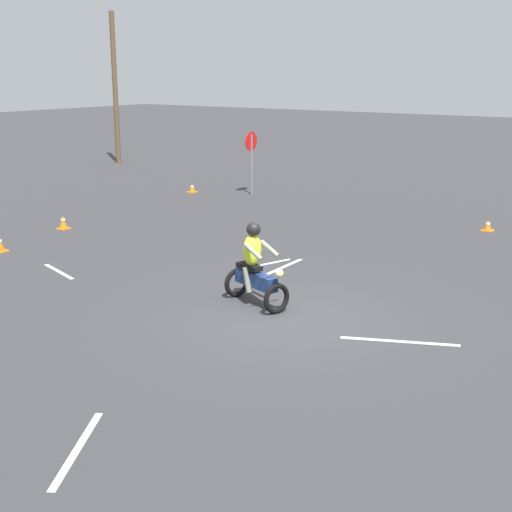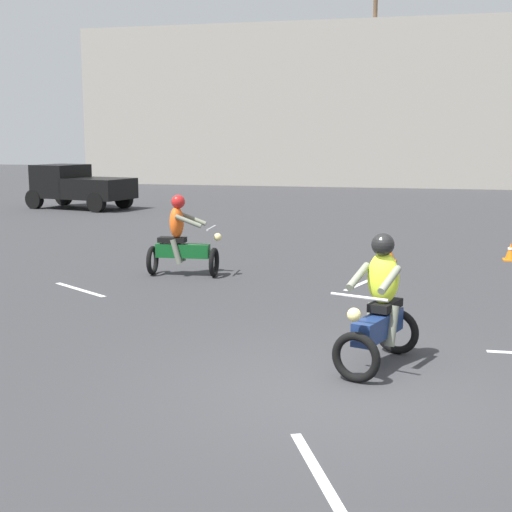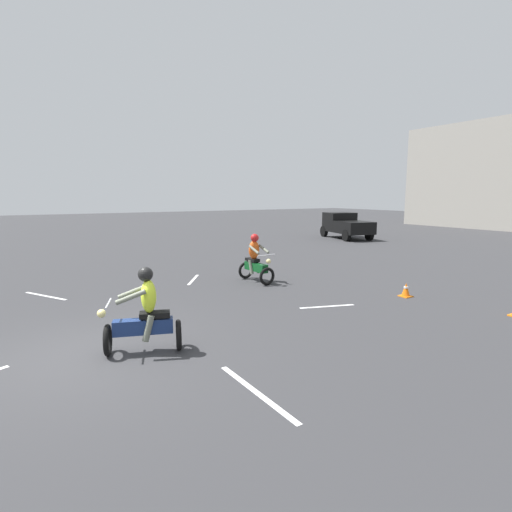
% 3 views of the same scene
% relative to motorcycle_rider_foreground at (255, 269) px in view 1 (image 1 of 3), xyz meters
% --- Properties ---
extents(ground_plane, '(120.00, 120.00, 0.00)m').
position_rel_motorcycle_rider_foreground_xyz_m(ground_plane, '(-0.37, -0.97, -0.73)').
color(ground_plane, '#333335').
extents(motorcycle_rider_foreground, '(1.03, 1.55, 1.66)m').
position_rel_motorcycle_rider_foreground_xyz_m(motorcycle_rider_foreground, '(0.00, 0.00, 0.00)').
color(motorcycle_rider_foreground, black).
rests_on(motorcycle_rider_foreground, ground).
extents(stop_sign, '(0.70, 0.08, 2.30)m').
position_rel_motorcycle_rider_foreground_xyz_m(stop_sign, '(10.45, 7.41, 0.91)').
color(stop_sign, slate).
rests_on(stop_sign, ground).
extents(traffic_cone_near_left, '(0.32, 0.32, 0.41)m').
position_rel_motorcycle_rider_foreground_xyz_m(traffic_cone_near_left, '(2.46, 8.50, -0.53)').
color(traffic_cone_near_left, orange).
rests_on(traffic_cone_near_left, ground).
extents(traffic_cone_near_right, '(0.32, 0.32, 0.32)m').
position_rel_motorcycle_rider_foreground_xyz_m(traffic_cone_near_right, '(9.51, 9.48, -0.57)').
color(traffic_cone_near_right, orange).
rests_on(traffic_cone_near_right, ground).
extents(traffic_cone_mid_center, '(0.32, 0.32, 0.31)m').
position_rel_motorcycle_rider_foreground_xyz_m(traffic_cone_mid_center, '(9.24, -1.75, -0.58)').
color(traffic_cone_mid_center, orange).
rests_on(traffic_cone_mid_center, ground).
extents(traffic_cone_mid_left, '(0.32, 0.32, 0.42)m').
position_rel_motorcycle_rider_foreground_xyz_m(traffic_cone_mid_left, '(-0.25, 7.75, -0.53)').
color(traffic_cone_mid_left, orange).
rests_on(traffic_cone_mid_left, ground).
extents(lane_stripe_e, '(2.11, 0.16, 0.01)m').
position_rel_motorcycle_rider_foreground_xyz_m(lane_stripe_e, '(2.41, 1.00, -0.72)').
color(lane_stripe_e, silver).
rests_on(lane_stripe_e, ground).
extents(lane_stripe_n, '(0.57, 1.50, 0.01)m').
position_rel_motorcycle_rider_foreground_xyz_m(lane_stripe_n, '(-0.64, 5.06, -0.72)').
color(lane_stripe_n, silver).
rests_on(lane_stripe_n, ground).
extents(lane_stripe_sw, '(1.66, 1.03, 0.01)m').
position_rel_motorcycle_rider_foreground_xyz_m(lane_stripe_sw, '(-5.81, -1.37, -0.72)').
color(lane_stripe_sw, silver).
rests_on(lane_stripe_sw, ground).
extents(lane_stripe_se, '(0.90, 1.89, 0.01)m').
position_rel_motorcycle_rider_foreground_xyz_m(lane_stripe_se, '(-0.23, -3.18, -0.72)').
color(lane_stripe_se, silver).
rests_on(lane_stripe_se, ground).
extents(utility_pole_near, '(0.24, 0.24, 7.16)m').
position_rel_motorcycle_rider_foreground_xyz_m(utility_pole_near, '(14.13, 18.02, 2.85)').
color(utility_pole_near, brown).
rests_on(utility_pole_near, ground).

